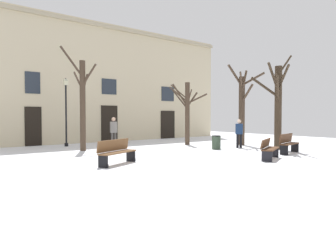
% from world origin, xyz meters
% --- Properties ---
extents(ground_plane, '(32.58, 32.58, 0.00)m').
position_xyz_m(ground_plane, '(0.00, 0.00, 0.00)').
color(ground_plane, white).
extents(building_facade, '(20.36, 0.60, 8.37)m').
position_xyz_m(building_facade, '(0.01, 8.73, 4.24)').
color(building_facade, beige).
rests_on(building_facade, ground).
extents(tree_center, '(2.05, 2.39, 5.16)m').
position_xyz_m(tree_center, '(4.88, -1.72, 2.56)').
color(tree_center, '#382B1E').
rests_on(tree_center, ground).
extents(tree_right_of_center, '(1.70, 1.58, 4.98)m').
position_xyz_m(tree_right_of_center, '(5.39, 1.09, 2.46)').
color(tree_right_of_center, '#423326').
rests_on(tree_right_of_center, ground).
extents(tree_near_facade, '(1.86, 2.05, 3.94)m').
position_xyz_m(tree_near_facade, '(2.76, 3.35, 2.20)').
color(tree_near_facade, '#423326').
rests_on(tree_near_facade, ground).
extents(tree_left_of_center, '(1.67, 1.97, 5.41)m').
position_xyz_m(tree_left_of_center, '(-3.75, 4.22, 2.59)').
color(tree_left_of_center, '#423326').
rests_on(tree_left_of_center, ground).
extents(streetlamp, '(0.30, 0.30, 4.10)m').
position_xyz_m(streetlamp, '(-3.66, 7.01, 2.50)').
color(streetlamp, black).
rests_on(streetlamp, ground).
extents(litter_bin, '(0.50, 0.50, 0.76)m').
position_xyz_m(litter_bin, '(2.33, 0.39, 0.38)').
color(litter_bin, '#2D3D2D').
rests_on(litter_bin, ground).
extents(bench_far_corner, '(1.74, 1.12, 0.86)m').
position_xyz_m(bench_far_corner, '(1.27, -3.65, 0.45)').
color(bench_far_corner, '#51331E').
rests_on(bench_far_corner, ground).
extents(bench_facing_shops, '(1.86, 1.19, 0.94)m').
position_xyz_m(bench_facing_shops, '(-4.47, -0.92, 0.48)').
color(bench_facing_shops, brown).
rests_on(bench_facing_shops, ground).
extents(bench_near_lamp, '(1.71, 0.77, 0.97)m').
position_xyz_m(bench_near_lamp, '(3.77, -3.04, 0.50)').
color(bench_near_lamp, '#51331E').
rests_on(bench_near_lamp, ground).
extents(person_crossing_plaza, '(0.41, 0.28, 1.75)m').
position_xyz_m(person_crossing_plaza, '(-1.55, 4.98, 0.98)').
color(person_crossing_plaza, '#403D3A').
rests_on(person_crossing_plaza, ground).
extents(person_near_bench, '(0.37, 0.44, 1.64)m').
position_xyz_m(person_near_bench, '(3.89, 0.08, 0.90)').
color(person_near_bench, black).
rests_on(person_near_bench, ground).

